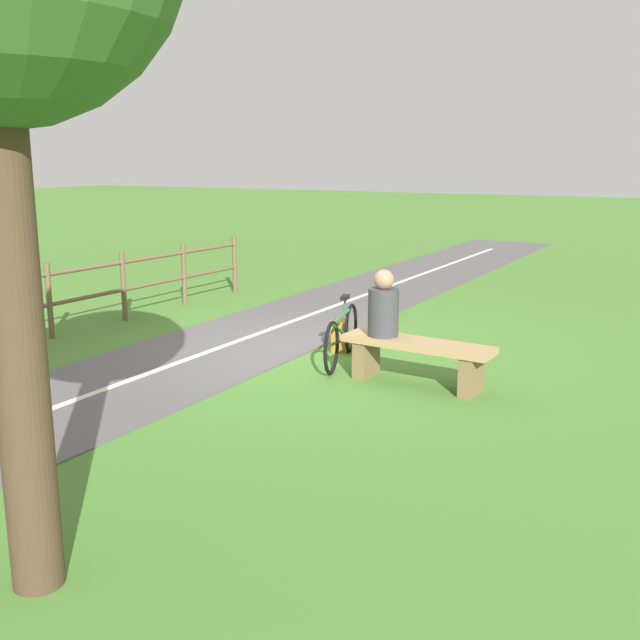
# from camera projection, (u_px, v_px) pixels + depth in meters

# --- Properties ---
(ground_plane) EXTENTS (80.00, 80.00, 0.00)m
(ground_plane) POSITION_uv_depth(u_px,v_px,m) (302.00, 352.00, 9.95)
(ground_plane) COLOR #477A2D
(bench) EXTENTS (1.79, 0.63, 0.52)m
(bench) POSITION_uv_depth(u_px,v_px,m) (417.00, 355.00, 8.48)
(bench) COLOR #A88456
(bench) RESTS_ON ground_plane
(person_seated) EXTENTS (0.39, 0.39, 0.77)m
(person_seated) POSITION_uv_depth(u_px,v_px,m) (383.00, 307.00, 8.60)
(person_seated) COLOR #38383D
(person_seated) RESTS_ON bench
(bicycle) EXTENTS (0.39, 1.70, 0.83)m
(bicycle) POSITION_uv_depth(u_px,v_px,m) (342.00, 336.00, 9.40)
(bicycle) COLOR black
(bicycle) RESTS_ON ground_plane
(backpack) EXTENTS (0.33, 0.38, 0.41)m
(backpack) POSITION_uv_depth(u_px,v_px,m) (340.00, 336.00, 10.00)
(backpack) COLOR olive
(backpack) RESTS_ON ground_plane
(fence_roadside) EXTENTS (0.72, 7.11, 1.08)m
(fence_roadside) POSITION_uv_depth(u_px,v_px,m) (88.00, 287.00, 11.15)
(fence_roadside) COLOR brown
(fence_roadside) RESTS_ON ground_plane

